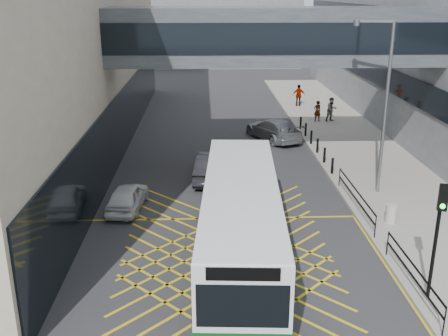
{
  "coord_description": "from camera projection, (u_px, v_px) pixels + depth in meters",
  "views": [
    {
      "loc": [
        -0.79,
        -17.31,
        9.85
      ],
      "look_at": [
        0.0,
        4.0,
        2.6
      ],
      "focal_mm": 42.0,
      "sensor_mm": 36.0,
      "label": 1
    }
  ],
  "objects": [
    {
      "name": "pedestrian_a",
      "position": [
        317.0,
        111.0,
        40.59
      ],
      "size": [
        0.73,
        0.6,
        1.62
      ],
      "primitive_type": "imported",
      "rotation": [
        0.0,
        0.0,
        3.38
      ],
      "color": "gray",
      "rests_on": "pavement"
    },
    {
      "name": "bus",
      "position": [
        241.0,
        221.0,
        19.33
      ],
      "size": [
        3.46,
        11.9,
        3.3
      ],
      "rotation": [
        0.0,
        0.0,
        -0.06
      ],
      "color": "silver",
      "rests_on": "ground"
    },
    {
      "name": "skybridge",
      "position": [
        273.0,
        36.0,
        28.62
      ],
      "size": [
        20.0,
        4.1,
        3.0
      ],
      "color": "#41464B",
      "rests_on": "ground"
    },
    {
      "name": "box_junction",
      "position": [
        228.0,
        268.0,
        19.58
      ],
      "size": [
        12.0,
        9.0,
        0.01
      ],
      "color": "gold",
      "rests_on": "ground"
    },
    {
      "name": "car_dark",
      "position": [
        214.0,
        166.0,
        28.55
      ],
      "size": [
        2.62,
        5.22,
        1.57
      ],
      "primitive_type": "imported",
      "rotation": [
        0.0,
        0.0,
        3.01
      ],
      "color": "black",
      "rests_on": "ground"
    },
    {
      "name": "pedestrian_b",
      "position": [
        332.0,
        109.0,
        40.63
      ],
      "size": [
        1.04,
        0.84,
        1.85
      ],
      "primitive_type": "imported",
      "rotation": [
        0.0,
        0.0,
        0.42
      ],
      "color": "gray",
      "rests_on": "pavement"
    },
    {
      "name": "traffic_light",
      "position": [
        438.0,
        225.0,
        16.55
      ],
      "size": [
        0.32,
        0.49,
        4.07
      ],
      "rotation": [
        0.0,
        0.0,
        -0.26
      ],
      "color": "black",
      "rests_on": "pavement"
    },
    {
      "name": "street_lamp",
      "position": [
        382.0,
        98.0,
        25.09
      ],
      "size": [
        1.9,
        0.63,
        8.4
      ],
      "rotation": [
        0.0,
        0.0,
        -0.22
      ],
      "color": "slate",
      "rests_on": "pavement"
    },
    {
      "name": "car_white",
      "position": [
        127.0,
        197.0,
        24.67
      ],
      "size": [
        2.02,
        4.11,
        1.26
      ],
      "primitive_type": "imported",
      "rotation": [
        0.0,
        0.0,
        3.04
      ],
      "color": "silver",
      "rests_on": "ground"
    },
    {
      "name": "car_silver",
      "position": [
        273.0,
        129.0,
        36.17
      ],
      "size": [
        4.03,
        5.46,
        1.57
      ],
      "primitive_type": "imported",
      "rotation": [
        0.0,
        0.0,
        3.57
      ],
      "color": "gray",
      "rests_on": "ground"
    },
    {
      "name": "kerb_railings",
      "position": [
        378.0,
        224.0,
        21.2
      ],
      "size": [
        0.05,
        12.54,
        1.0
      ],
      "color": "black",
      "rests_on": "pavement"
    },
    {
      "name": "pavement",
      "position": [
        356.0,
        149.0,
        34.06
      ],
      "size": [
        6.0,
        54.0,
        0.16
      ],
      "primitive_type": "cube",
      "color": "gray",
      "rests_on": "ground"
    },
    {
      "name": "ground",
      "position": [
        228.0,
        268.0,
        19.58
      ],
      "size": [
        120.0,
        120.0,
        0.0
      ],
      "primitive_type": "plane",
      "color": "#333335"
    },
    {
      "name": "pedestrian_c",
      "position": [
        299.0,
        95.0,
        45.98
      ],
      "size": [
        1.15,
        0.63,
        1.88
      ],
      "primitive_type": "imported",
      "rotation": [
        0.0,
        0.0,
        3.06
      ],
      "color": "gray",
      "rests_on": "pavement"
    },
    {
      "name": "litter_bin",
      "position": [
        391.0,
        213.0,
        22.96
      ],
      "size": [
        0.47,
        0.47,
        0.82
      ],
      "primitive_type": "cylinder",
      "color": "#ADA89E",
      "rests_on": "pavement"
    },
    {
      "name": "bollards",
      "position": [
        314.0,
        141.0,
        33.79
      ],
      "size": [
        0.14,
        10.14,
        0.9
      ],
      "color": "black",
      "rests_on": "pavement"
    }
  ]
}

